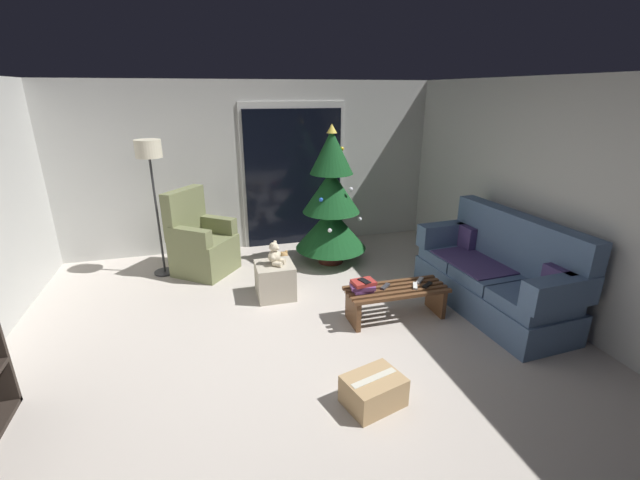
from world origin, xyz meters
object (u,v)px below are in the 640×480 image
at_px(couch, 496,276).
at_px(teddy_bear_honey_by_tree, 285,262).
at_px(cell_phone, 364,281).
at_px(ottoman, 275,280).
at_px(remote_white, 415,286).
at_px(remote_graphite, 385,286).
at_px(remote_silver, 420,280).
at_px(armchair, 201,244).
at_px(teddy_bear_cream, 275,255).
at_px(remote_black, 427,285).
at_px(coffee_table, 396,298).
at_px(cardboard_box_taped_mid_floor, 373,391).
at_px(christmas_tree, 331,204).
at_px(book_stack, 363,286).
at_px(floor_lamp, 150,162).

relative_size(couch, teddy_bear_honey_by_tree, 6.94).
relative_size(cell_phone, ottoman, 0.33).
height_order(remote_white, remote_graphite, same).
bearing_deg(teddy_bear_honey_by_tree, ottoman, -109.44).
xyz_separation_m(remote_silver, armchair, (-2.32, 1.78, 0.03)).
xyz_separation_m(remote_graphite, cell_phone, (-0.25, -0.02, 0.11)).
distance_m(teddy_bear_cream, teddy_bear_honey_by_tree, 0.87).
xyz_separation_m(remote_graphite, armchair, (-1.89, 1.81, 0.03)).
height_order(remote_black, teddy_bear_honey_by_tree, remote_black).
distance_m(remote_white, remote_silver, 0.16).
bearing_deg(remote_graphite, remote_white, 35.86).
xyz_separation_m(coffee_table, cardboard_box_taped_mid_floor, (-0.74, -1.18, -0.12)).
xyz_separation_m(remote_graphite, christmas_tree, (-0.10, 1.66, 0.49)).
height_order(remote_graphite, cell_phone, cell_phone).
height_order(remote_white, book_stack, book_stack).
relative_size(book_stack, floor_lamp, 0.15).
bearing_deg(cell_phone, couch, -22.56).
xyz_separation_m(remote_silver, remote_black, (0.02, -0.13, 0.00)).
height_order(book_stack, armchair, armchair).
height_order(couch, armchair, armchair).
height_order(remote_black, ottoman, ottoman).
height_order(remote_graphite, floor_lamp, floor_lamp).
distance_m(remote_graphite, teddy_bear_honey_by_tree, 1.75).
bearing_deg(floor_lamp, teddy_bear_honey_by_tree, -12.70).
relative_size(coffee_table, ottoman, 2.50).
height_order(remote_graphite, teddy_bear_cream, teddy_bear_cream).
distance_m(teddy_bear_cream, cardboard_box_taped_mid_floor, 2.11).
xyz_separation_m(remote_graphite, book_stack, (-0.26, -0.01, 0.05)).
bearing_deg(ottoman, remote_graphite, -37.51).
bearing_deg(remote_white, couch, -156.93).
xyz_separation_m(teddy_bear_honey_by_tree, cardboard_box_taped_mid_floor, (0.17, -2.75, 0.00)).
relative_size(remote_graphite, remote_black, 1.00).
distance_m(coffee_table, book_stack, 0.42).
bearing_deg(remote_white, cardboard_box_taped_mid_floor, 76.86).
bearing_deg(christmas_tree, remote_black, -72.41).
bearing_deg(teddy_bear_cream, ottoman, 143.78).
bearing_deg(christmas_tree, remote_graphite, -86.53).
xyz_separation_m(remote_white, book_stack, (-0.58, 0.07, 0.05)).
relative_size(remote_white, teddy_bear_honey_by_tree, 0.55).
bearing_deg(christmas_tree, floor_lamp, 174.27).
bearing_deg(floor_lamp, armchair, -9.05).
height_order(christmas_tree, cardboard_box_taped_mid_floor, christmas_tree).
bearing_deg(remote_white, ottoman, -6.52).
relative_size(book_stack, teddy_bear_honey_by_tree, 0.96).
distance_m(remote_black, armchair, 3.02).
distance_m(remote_silver, armchair, 2.92).
bearing_deg(floor_lamp, teddy_bear_cream, -38.90).
relative_size(coffee_table, teddy_bear_cream, 3.86).
relative_size(ottoman, cardboard_box_taped_mid_floor, 0.84).
height_order(couch, coffee_table, couch).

